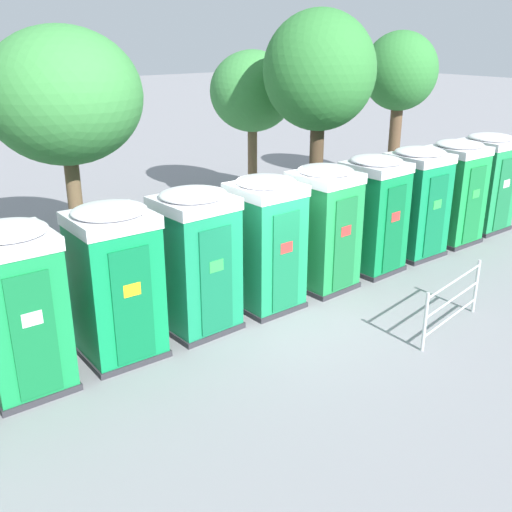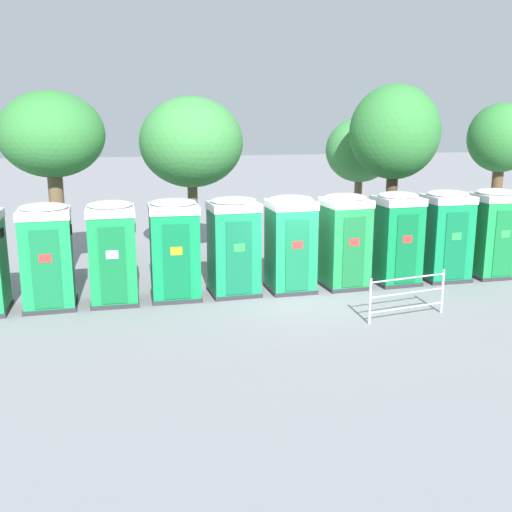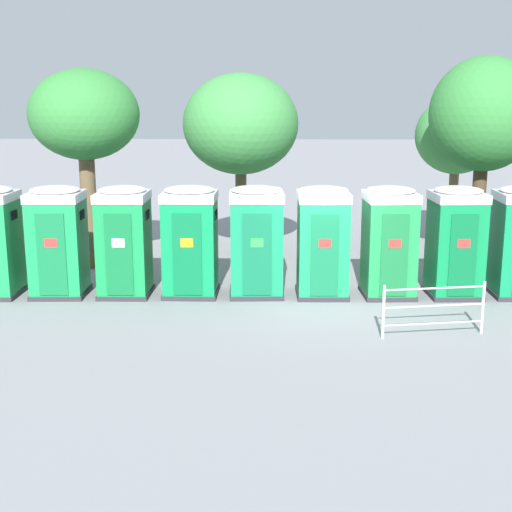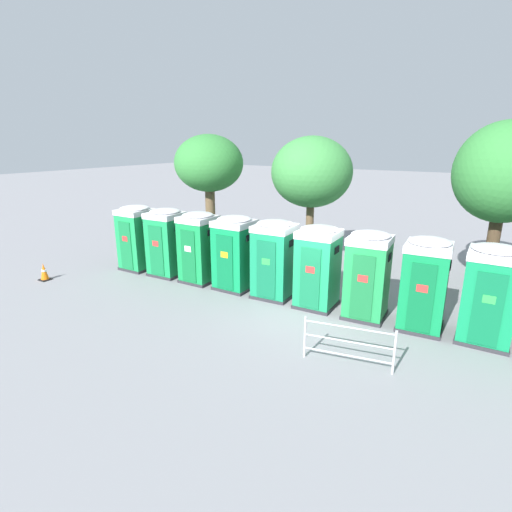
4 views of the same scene
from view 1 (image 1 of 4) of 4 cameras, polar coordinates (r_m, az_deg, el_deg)
The scene contains 15 objects.
ground_plane at distance 11.37m, azimuth 2.30°, elevation -5.40°, with size 120.00×120.00×0.00m, color gray.
portapotty_2 at distance 9.21m, azimuth -21.62°, elevation -4.66°, with size 1.16×1.21×2.54m.
portapotty_3 at distance 9.70m, azimuth -13.22°, elevation -2.40°, with size 1.25×1.21×2.54m.
portapotty_4 at distance 10.38m, azimuth -5.74°, elevation -0.39°, with size 1.30×1.26×2.54m.
portapotty_5 at distance 11.19m, azimuth 0.91°, elevation 1.28°, with size 1.21×1.23×2.54m.
portapotty_6 at distance 12.16m, azimuth 6.45°, elevation 2.74°, with size 1.22×1.26×2.54m.
portapotty_7 at distance 13.24m, azimuth 11.08°, elevation 3.98°, with size 1.22×1.26×2.54m.
portapotty_8 at distance 14.41m, azimuth 14.97°, elevation 5.01°, with size 1.24×1.21×2.54m.
portapotty_9 at distance 15.62m, azimuth 18.37°, elevation 5.84°, with size 1.21×1.21×2.54m.
portapotty_10 at distance 16.93m, azimuth 21.00°, elevation 6.61°, with size 1.25×1.22×2.54m.
street_tree_0 at distance 16.07m, azimuth 6.06°, elevation 16.99°, with size 2.90×2.90×5.56m.
street_tree_1 at distance 13.13m, azimuth -17.84°, elevation 14.19°, with size 3.19×3.19×5.14m.
street_tree_2 at distance 18.31m, azimuth -0.35°, elevation 15.32°, with size 2.51×2.51×4.51m.
street_tree_4 at distance 20.66m, azimuth 13.54°, elevation 16.55°, with size 2.40×2.40×5.04m.
event_barrier at distance 11.04m, azimuth 18.21°, elevation -4.08°, with size 2.03×0.41×1.05m.
Camera 1 is at (-6.58, -7.82, 4.98)m, focal length 42.00 mm.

